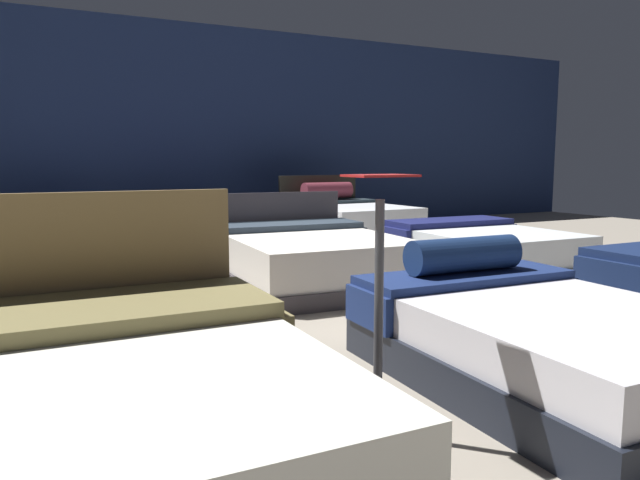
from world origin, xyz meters
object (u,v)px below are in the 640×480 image
Objects in this scene: bed_5 at (482,247)px; bed_6 at (37,238)px; bed_0 at (112,413)px; bed_3 at (59,281)px; bed_8 at (347,220)px; bed_1 at (545,340)px; price_sign at (378,335)px; bed_4 at (309,258)px; bed_7 at (210,231)px.

bed_5 is 0.92× the size of bed_6.
bed_0 reaches higher than bed_3.
bed_0 is at bearing -129.49° from bed_8.
bed_8 is at bearing 93.20° from bed_5.
bed_0 is 5.87m from bed_6.
price_sign is at bearing -171.94° from bed_1.
bed_4 reaches higher than bed_3.
bed_7 is (-2.30, 2.97, 0.00)m from bed_5.
bed_3 reaches higher than bed_7.
bed_1 is at bearing -125.65° from bed_5.
bed_3 is at bearing -178.25° from bed_5.
bed_3 is (0.01, 2.93, -0.03)m from bed_0.
bed_4 is 1.05× the size of bed_5.
bed_8 is 1.80× the size of price_sign.
bed_1 is 0.98× the size of bed_4.
bed_0 is at bearing -145.21° from bed_5.
bed_1 is 3.68m from bed_3.
bed_5 is 5.38m from bed_6.
bed_3 is at bearing -175.79° from bed_4.
bed_4 is (0.01, 2.95, 0.02)m from bed_1.
price_sign is at bearing -5.24° from bed_0.
bed_4 is (2.26, 0.03, 0.01)m from bed_3.
bed_3 is (-2.25, 2.91, 0.01)m from bed_1.
bed_0 reaches higher than bed_7.
price_sign is at bearing -136.37° from bed_5.
bed_3 is 0.99× the size of bed_7.
bed_6 is (-0.04, 5.87, -0.01)m from bed_0.
bed_4 is (2.27, 2.96, -0.01)m from bed_0.
bed_0 reaches higher than bed_6.
bed_8 is at bearing 72.03° from bed_1.
bed_0 is 0.95× the size of bed_7.
bed_0 is 7.37m from bed_8.
bed_8 is at bearing 34.40° from bed_3.
bed_3 is 3.24m from price_sign.
bed_4 is at bearing -128.53° from bed_8.
bed_5 is 1.74× the size of price_sign.
bed_5 is at bearing -29.67° from bed_6.
bed_5 is 0.96× the size of bed_8.
price_sign reaches higher than bed_8.
bed_4 is at bearing 69.18° from price_sign.
bed_8 reaches higher than bed_7.
bed_5 is (4.47, 0.03, -0.02)m from bed_3.
bed_3 is at bearing -148.61° from bed_8.
bed_8 is (2.21, -0.01, 0.06)m from bed_7.
bed_7 is at bearing 4.58° from bed_6.
bed_6 is (-2.31, 2.91, 0.00)m from bed_4.
bed_6 reaches higher than bed_1.
bed_7 is at bearing 95.20° from bed_4.
bed_5 is (2.22, 2.94, -0.01)m from bed_1.
bed_1 is 0.94× the size of bed_6.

